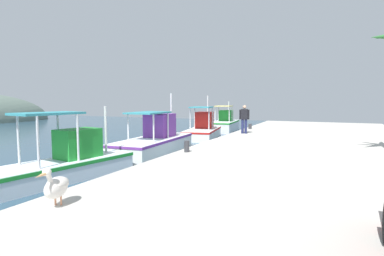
{
  "coord_description": "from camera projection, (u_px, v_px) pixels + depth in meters",
  "views": [
    {
      "loc": [
        -13.07,
        -5.5,
        2.85
      ],
      "look_at": [
        3.71,
        2.07,
        1.16
      ],
      "focal_mm": 28.0,
      "sensor_mm": 36.0,
      "label": 1
    }
  ],
  "objects": [
    {
      "name": "fishing_boat_third",
      "position": [
        155.0,
        140.0,
        16.31
      ],
      "size": [
        6.29,
        2.51,
        3.29
      ],
      "color": "white",
      "rests_on": "ground"
    },
    {
      "name": "fisherman_standing",
      "position": [
        244.0,
        118.0,
        18.63
      ],
      "size": [
        0.32,
        0.61,
        1.77
      ],
      "color": "#1E234C",
      "rests_on": "quay_pier"
    },
    {
      "name": "fishing_boat_fifth",
      "position": [
        225.0,
        124.0,
        27.83
      ],
      "size": [
        4.92,
        2.34,
        2.77
      ],
      "color": "white",
      "rests_on": "ground"
    },
    {
      "name": "fishing_boat_fourth",
      "position": [
        203.0,
        130.0,
        22.81
      ],
      "size": [
        5.46,
        2.92,
        3.26
      ],
      "color": "white",
      "rests_on": "ground"
    },
    {
      "name": "mooring_bollard_second",
      "position": [
        187.0,
        146.0,
        11.94
      ],
      "size": [
        0.21,
        0.21,
        0.46
      ],
      "primitive_type": "cylinder",
      "color": "#333338",
      "rests_on": "quay_pier"
    },
    {
      "name": "pelican",
      "position": [
        56.0,
        186.0,
        5.81
      ],
      "size": [
        0.97,
        0.52,
        0.82
      ],
      "color": "tan",
      "rests_on": "quay_pier"
    },
    {
      "name": "fishing_boat_second",
      "position": [
        65.0,
        163.0,
        10.88
      ],
      "size": [
        5.6,
        2.52,
        2.62
      ],
      "color": "white",
      "rests_on": "ground"
    },
    {
      "name": "mooring_bollard_third",
      "position": [
        250.0,
        126.0,
        21.73
      ],
      "size": [
        0.24,
        0.24,
        0.37
      ],
      "primitive_type": "cylinder",
      "color": "#333338",
      "rests_on": "quay_pier"
    },
    {
      "name": "quay_pier",
      "position": [
        311.0,
        160.0,
        12.29
      ],
      "size": [
        36.0,
        10.0,
        0.8
      ],
      "primitive_type": "cube",
      "color": "#BCB7AD",
      "rests_on": "ground"
    }
  ]
}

